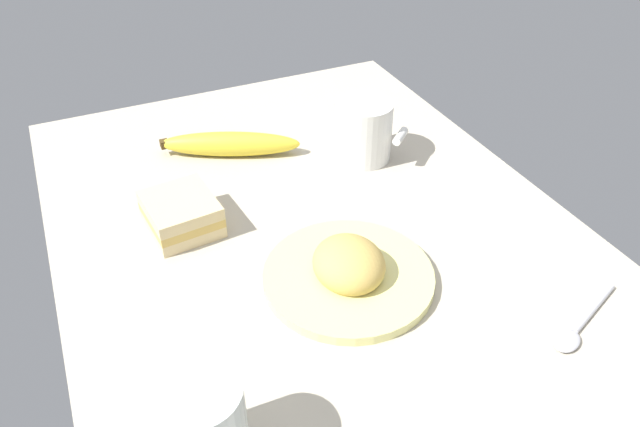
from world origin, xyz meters
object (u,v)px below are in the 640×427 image
banana (230,144)px  sandwich_main (181,214)px  spoon (578,327)px  plate_of_food (349,271)px  coffee_mug_black (364,130)px

banana → sandwich_main: bearing=-37.1°
spoon → plate_of_food: bearing=-131.9°
sandwich_main → banana: bearing=142.9°
plate_of_food → coffee_mug_black: bearing=148.9°
banana → spoon: size_ratio=1.63×
coffee_mug_black → banana: size_ratio=0.49×
plate_of_food → spoon: 25.23cm
plate_of_food → coffee_mug_black: coffee_mug_black is taller
coffee_mug_black → banana: (-8.89, -17.90, -2.75)cm
banana → spoon: banana is taller
plate_of_food → banana: plate_of_food is taller
coffee_mug_black → sandwich_main: 29.62cm
sandwich_main → banana: (-14.61, 11.06, -0.34)cm
plate_of_food → coffee_mug_black: 27.39cm
plate_of_food → sandwich_main: 23.04cm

